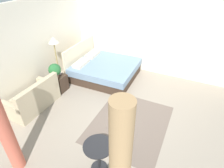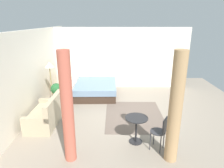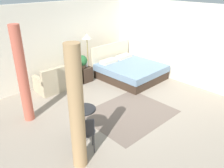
% 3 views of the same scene
% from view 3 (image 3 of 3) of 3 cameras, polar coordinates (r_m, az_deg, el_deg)
% --- Properties ---
extents(ground_plane, '(8.47, 9.20, 0.02)m').
position_cam_3_polar(ground_plane, '(6.95, 4.09, -5.32)').
color(ground_plane, gray).
extents(wall_back, '(8.47, 0.12, 2.78)m').
position_cam_3_polar(wall_back, '(8.66, -11.10, 10.43)').
color(wall_back, silver).
rests_on(wall_back, ground).
extents(wall_right, '(0.12, 6.20, 2.78)m').
position_cam_3_polar(wall_right, '(8.52, 17.15, 9.57)').
color(wall_right, silver).
rests_on(wall_right, ground).
extents(area_rug, '(2.32, 1.91, 0.01)m').
position_cam_3_polar(area_rug, '(6.54, 4.37, -7.26)').
color(area_rug, '#66564C').
rests_on(area_rug, ground).
extents(bed, '(2.02, 2.21, 1.15)m').
position_cam_3_polar(bed, '(8.73, 4.37, 3.38)').
color(bed, '#38281E').
rests_on(bed, ground).
extents(couch, '(1.49, 0.80, 0.88)m').
position_cam_3_polar(couch, '(8.04, -13.06, 0.81)').
color(couch, tan).
rests_on(couch, ground).
extents(nightstand, '(0.42, 0.40, 0.55)m').
position_cam_3_polar(nightstand, '(8.47, -6.70, 2.42)').
color(nightstand, '#38281E').
rests_on(nightstand, ground).
extents(potted_plant, '(0.38, 0.38, 0.47)m').
position_cam_3_polar(potted_plant, '(8.24, -7.50, 5.71)').
color(potted_plant, brown).
rests_on(potted_plant, nightstand).
extents(vase, '(0.09, 0.09, 0.19)m').
position_cam_3_polar(vase, '(8.44, -6.33, 5.03)').
color(vase, silver).
rests_on(vase, nightstand).
extents(floor_lamp, '(0.33, 0.33, 1.65)m').
position_cam_3_polar(floor_lamp, '(8.63, -6.25, 10.80)').
color(floor_lamp, '#99844C').
rests_on(floor_lamp, ground).
extents(balcony_table, '(0.59, 0.59, 0.71)m').
position_cam_3_polar(balcony_table, '(5.50, -7.00, -8.14)').
color(balcony_table, black).
rests_on(balcony_table, ground).
extents(cafe_chair_near_window, '(0.51, 0.51, 0.88)m').
position_cam_3_polar(cafe_chair_near_window, '(4.94, -6.20, -11.61)').
color(cafe_chair_near_window, '#2D2D33').
rests_on(cafe_chair_near_window, ground).
extents(curtain_left, '(0.28, 0.28, 2.53)m').
position_cam_3_polar(curtain_left, '(4.26, -8.81, -6.61)').
color(curtain_left, tan).
rests_on(curtain_left, ground).
extents(curtain_right, '(0.26, 0.26, 2.53)m').
position_cam_3_polar(curtain_right, '(6.13, -21.40, 1.94)').
color(curtain_right, '#C15B47').
rests_on(curtain_right, ground).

